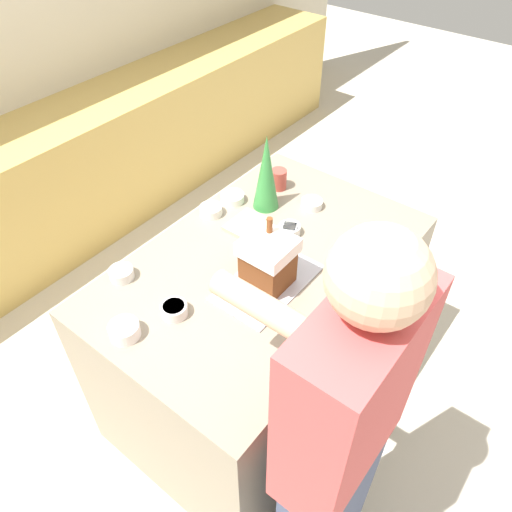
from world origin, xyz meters
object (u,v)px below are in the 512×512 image
object	(u,v)px
candy_bowl_far_right	(174,309)
gingerbread_house	(268,261)
candy_bowl_far_left	(121,273)
candy_bowl_center_rear	(290,229)
baking_tray	(267,282)
candy_bowl_front_corner	(124,330)
decorative_tree	(266,173)
candy_bowl_behind_tray	(211,210)
person	(337,445)
mug	(279,179)
candy_bowl_near_tray_right	(312,203)
candy_bowl_near_tray_left	(232,197)
cookbook	(245,224)

from	to	relation	value
candy_bowl_far_right	gingerbread_house	bearing A→B (deg)	-27.20
candy_bowl_far_left	candy_bowl_center_rear	xyz separation A→B (m)	(0.64, -0.37, -0.00)
baking_tray	candy_bowl_front_corner	distance (m)	0.58
decorative_tree	baking_tray	bearing A→B (deg)	-141.92
candy_bowl_front_corner	candy_bowl_behind_tray	distance (m)	0.76
candy_bowl_behind_tray	person	bearing A→B (deg)	-119.40
candy_bowl_far_left	mug	xyz separation A→B (m)	(0.90, -0.13, 0.03)
mug	gingerbread_house	bearing A→B (deg)	-147.52
candy_bowl_far_left	mug	world-z (taller)	mug
candy_bowl_near_tray_right	mug	world-z (taller)	mug
candy_bowl_far_left	candy_bowl_far_right	size ratio (longest dim) A/B	0.98
gingerbread_house	candy_bowl_front_corner	distance (m)	0.59
baking_tray	decorative_tree	distance (m)	0.54
candy_bowl_near_tray_right	gingerbread_house	bearing A→B (deg)	-165.24
baking_tray	candy_bowl_near_tray_right	distance (m)	0.55
candy_bowl_far_right	candy_bowl_center_rear	bearing A→B (deg)	-5.94
candy_bowl_center_rear	candy_bowl_near_tray_right	world-z (taller)	candy_bowl_center_rear
candy_bowl_far_left	candy_bowl_near_tray_right	size ratio (longest dim) A/B	0.97
candy_bowl_far_left	candy_bowl_far_right	distance (m)	0.30
candy_bowl_front_corner	candy_bowl_behind_tray	xyz separation A→B (m)	(0.72, 0.23, -0.01)
candy_bowl_near_tray_left	candy_bowl_far_left	bearing A→B (deg)	178.56
candy_bowl_near_tray_right	candy_bowl_front_corner	size ratio (longest dim) A/B	0.91
candy_bowl_far_right	candy_bowl_front_corner	bearing A→B (deg)	159.62
cookbook	candy_bowl_near_tray_left	bearing A→B (deg)	57.04
candy_bowl_front_corner	person	distance (m)	0.83
candy_bowl_front_corner	candy_bowl_behind_tray	size ratio (longest dim) A/B	1.07
candy_bowl_near_tray_right	candy_bowl_far_left	bearing A→B (deg)	158.47
candy_bowl_far_right	candy_bowl_behind_tray	xyz separation A→B (m)	(0.54, 0.30, -0.00)
candy_bowl_near_tray_left	mug	world-z (taller)	mug
baking_tray	mug	bearing A→B (deg)	32.48
candy_bowl_behind_tray	cookbook	xyz separation A→B (m)	(0.03, -0.18, -0.01)
baking_tray	candy_bowl_far_left	size ratio (longest dim) A/B	4.46
decorative_tree	candy_bowl_center_rear	size ratio (longest dim) A/B	3.86
baking_tray	candy_bowl_behind_tray	size ratio (longest dim) A/B	4.19
candy_bowl_near_tray_right	cookbook	size ratio (longest dim) A/B	0.55
candy_bowl_near_tray_left	candy_bowl_center_rear	bearing A→B (deg)	-94.54
candy_bowl_near_tray_right	decorative_tree	bearing A→B (deg)	125.84
cookbook	mug	distance (m)	0.34
candy_bowl_far_left	candy_bowl_front_corner	bearing A→B (deg)	-128.50
candy_bowl_far_left	cookbook	distance (m)	0.59
candy_bowl_behind_tray	person	size ratio (longest dim) A/B	0.06
candy_bowl_front_corner	cookbook	size ratio (longest dim) A/B	0.61
candy_bowl_near_tray_right	candy_bowl_far_right	distance (m)	0.87
baking_tray	decorative_tree	bearing A→B (deg)	38.08
candy_bowl_near_tray_left	candy_bowl_front_corner	xyz separation A→B (m)	(-0.86, -0.22, 0.01)
mug	candy_bowl_behind_tray	bearing A→B (deg)	161.65
person	candy_bowl_far_left	bearing A→B (deg)	86.91
mug	cookbook	bearing A→B (deg)	-170.47
candy_bowl_far_left	candy_bowl_far_right	world-z (taller)	candy_bowl_far_right
person	mug	bearing A→B (deg)	44.12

